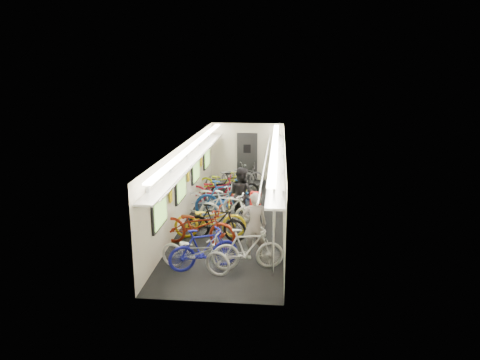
% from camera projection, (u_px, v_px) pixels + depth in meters
% --- Properties ---
extents(train_car_shell, '(10.00, 10.00, 10.00)m').
position_uv_depth(train_car_shell, '(226.00, 162.00, 13.66)').
color(train_car_shell, black).
rests_on(train_car_shell, ground).
extents(bicycle_0, '(1.86, 1.11, 0.92)m').
position_uv_depth(bicycle_0, '(195.00, 253.00, 9.72)').
color(bicycle_0, '#B2B1B6').
rests_on(bicycle_0, ground).
extents(bicycle_1, '(1.70, 1.12, 1.00)m').
position_uv_depth(bicycle_1, '(204.00, 249.00, 9.83)').
color(bicycle_1, '#191B98').
rests_on(bicycle_1, ground).
extents(bicycle_2, '(2.22, 1.16, 1.11)m').
position_uv_depth(bicycle_2, '(197.00, 226.00, 11.16)').
color(bicycle_2, maroon).
rests_on(bicycle_2, ground).
extents(bicycle_3, '(1.75, 0.78, 1.01)m').
position_uv_depth(bicycle_3, '(217.00, 222.00, 11.54)').
color(bicycle_3, black).
rests_on(bicycle_3, ground).
extents(bicycle_4, '(2.04, 0.92, 1.04)m').
position_uv_depth(bicycle_4, '(210.00, 220.00, 11.72)').
color(bicycle_4, gold).
rests_on(bicycle_4, ground).
extents(bicycle_5, '(1.92, 1.01, 1.11)m').
position_uv_depth(bicycle_5, '(228.00, 210.00, 12.44)').
color(bicycle_5, silver).
rests_on(bicycle_5, ground).
extents(bicycle_6, '(2.24, 1.38, 1.11)m').
position_uv_depth(bicycle_6, '(214.00, 199.00, 13.48)').
color(bicycle_6, '#B4B4B9').
rests_on(bicycle_6, ground).
extents(bicycle_7, '(2.01, 1.16, 1.16)m').
position_uv_depth(bicycle_7, '(225.00, 198.00, 13.54)').
color(bicycle_7, navy).
rests_on(bicycle_7, ground).
extents(bicycle_8, '(1.94, 0.72, 1.01)m').
position_uv_depth(bicycle_8, '(215.00, 190.00, 14.71)').
color(bicycle_8, maroon).
rests_on(bicycle_8, ground).
extents(bicycle_9, '(1.77, 0.73, 1.03)m').
position_uv_depth(bicycle_9, '(235.00, 187.00, 15.07)').
color(bicycle_9, black).
rests_on(bicycle_9, ground).
extents(bicycle_10, '(2.08, 1.34, 1.03)m').
position_uv_depth(bicycle_10, '(222.00, 183.00, 15.57)').
color(bicycle_10, '#B3C112').
rests_on(bicycle_10, ground).
extents(bicycle_11, '(1.74, 0.82, 1.01)m').
position_uv_depth(bicycle_11, '(248.00, 249.00, 9.81)').
color(bicycle_11, '#BDBDBF').
rests_on(bicycle_11, ground).
extents(bicycle_12, '(2.08, 1.43, 1.04)m').
position_uv_depth(bicycle_12, '(230.00, 177.00, 16.41)').
color(bicycle_12, '#5B5C60').
rests_on(bicycle_12, ground).
extents(bicycle_14, '(1.72, 0.61, 0.90)m').
position_uv_depth(bicycle_14, '(243.00, 174.00, 17.16)').
color(bicycle_14, '#57575C').
rests_on(bicycle_14, ground).
extents(passenger_near, '(0.65, 0.48, 1.64)m').
position_uv_depth(passenger_near, '(255.00, 225.00, 10.46)').
color(passenger_near, slate).
rests_on(passenger_near, ground).
extents(passenger_mid, '(1.04, 1.01, 1.68)m').
position_uv_depth(passenger_mid, '(241.00, 194.00, 12.98)').
color(passenger_mid, black).
rests_on(passenger_mid, ground).
extents(backpack, '(0.28, 0.19, 0.38)m').
position_uv_depth(backpack, '(255.00, 199.00, 10.97)').
color(backpack, '#B31411').
rests_on(backpack, passenger_near).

